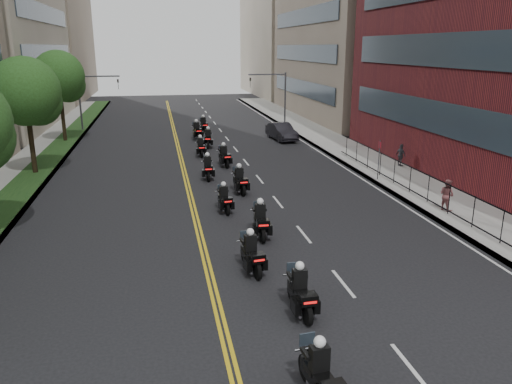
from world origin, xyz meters
TOP-DOWN VIEW (x-y plane):
  - ground at (0.00, 0.00)m, footprint 160.00×160.00m
  - sidewalk_right at (12.00, 25.00)m, footprint 4.00×90.00m
  - sidewalk_left at (-12.00, 25.00)m, footprint 4.00×90.00m
  - grass_strip at (-11.20, 25.00)m, footprint 2.00×90.00m
  - building_right_far at (21.50, 78.00)m, footprint 15.00×28.00m
  - building_left_far at (-22.00, 78.00)m, footprint 16.00×28.00m
  - iron_fence at (11.00, 12.00)m, footprint 0.05×28.00m
  - street_trees at (-11.05, 18.61)m, footprint 4.40×38.40m
  - traffic_signal_right at (9.54, 42.00)m, footprint 4.09×0.20m
  - traffic_signal_left at (-9.54, 42.00)m, footprint 4.09×0.20m
  - motorcycle_0 at (0.41, -0.83)m, footprint 0.65×2.34m
  - motorcycle_1 at (1.11, 3.33)m, footprint 0.54×2.33m
  - motorcycle_2 at (0.15, 6.65)m, footprint 0.67×2.28m
  - motorcycle_3 at (1.22, 10.11)m, footprint 0.61×2.39m
  - motorcycle_4 at (0.11, 13.99)m, footprint 0.58×2.11m
  - motorcycle_5 at (1.45, 17.21)m, footprint 0.63×2.34m
  - motorcycle_6 at (-0.04, 20.77)m, footprint 0.54×2.32m
  - motorcycle_7 at (1.46, 24.07)m, footprint 0.69×2.30m
  - motorcycle_8 at (0.13, 27.83)m, footprint 0.52×2.24m
  - motorcycle_9 at (1.07, 31.25)m, footprint 0.72×2.37m
  - motorcycle_10 at (0.44, 35.20)m, footprint 0.71×2.49m
  - motorcycle_11 at (1.40, 38.76)m, footprint 0.63×2.39m
  - parked_sedan at (8.00, 33.45)m, footprint 2.15×4.80m
  - pedestrian_b at (11.20, 11.56)m, footprint 0.84×0.95m
  - pedestrian_c at (13.50, 21.10)m, footprint 0.57×0.97m

SIDE VIEW (x-z plane):
  - ground at x=0.00m, z-range 0.00..0.00m
  - sidewalk_right at x=12.00m, z-range 0.00..0.15m
  - sidewalk_left at x=-12.00m, z-range 0.00..0.15m
  - grass_strip at x=-11.20m, z-range 0.15..0.19m
  - motorcycle_4 at x=0.11m, z-range -0.16..1.40m
  - motorcycle_8 at x=0.13m, z-range -0.17..1.48m
  - motorcycle_2 at x=0.15m, z-range -0.18..1.51m
  - motorcycle_7 at x=1.46m, z-range -0.18..1.52m
  - motorcycle_6 at x=-0.04m, z-range -0.18..1.53m
  - motorcycle_1 at x=1.11m, z-range -0.18..1.54m
  - motorcycle_0 at x=0.41m, z-range -0.18..1.54m
  - motorcycle_5 at x=1.45m, z-range -0.18..1.55m
  - motorcycle_9 at x=1.07m, z-range -0.18..1.57m
  - motorcycle_11 at x=1.40m, z-range -0.19..1.58m
  - motorcycle_3 at x=1.22m, z-range -0.19..1.58m
  - motorcycle_10 at x=0.44m, z-range -0.19..1.64m
  - parked_sedan at x=8.00m, z-range 0.00..1.53m
  - iron_fence at x=11.00m, z-range 0.15..1.65m
  - pedestrian_c at x=13.50m, z-range 0.15..1.70m
  - pedestrian_b at x=11.20m, z-range 0.15..1.77m
  - traffic_signal_right at x=9.54m, z-range 0.90..6.50m
  - traffic_signal_left at x=-9.54m, z-range 0.90..6.50m
  - street_trees at x=-11.05m, z-range 1.14..9.12m
  - building_right_far at x=21.50m, z-range 0.00..26.00m
  - building_left_far at x=-22.00m, z-range 0.00..26.00m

